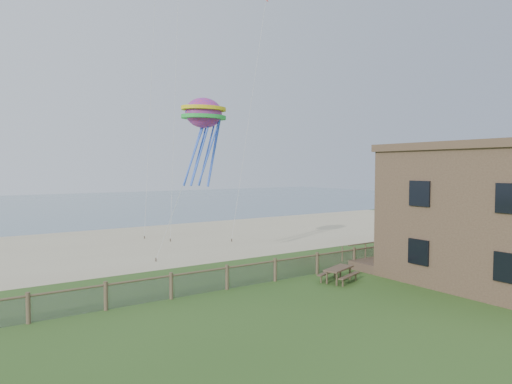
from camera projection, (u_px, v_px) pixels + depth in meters
ground at (358, 310)px, 19.59m from camera, size 160.00×160.00×0.00m
sand_beach at (161, 241)px, 37.80m from camera, size 72.00×20.00×0.02m
ocean at (57, 205)px, 74.23m from camera, size 160.00×68.00×0.02m
chainlink_fence at (275, 271)px, 24.53m from camera, size 36.20×0.20×1.25m
motel_deck at (438, 254)px, 30.97m from camera, size 15.00×2.00×0.50m
picnic_table at (339, 274)px, 24.43m from camera, size 2.46×2.15×0.87m
octopus_kite at (204, 138)px, 27.88m from camera, size 3.17×2.44×6.00m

